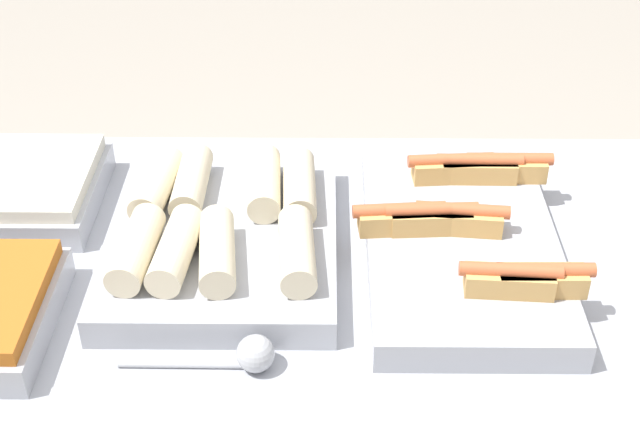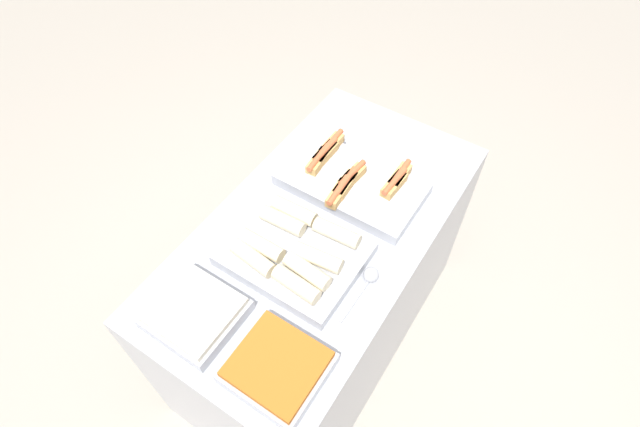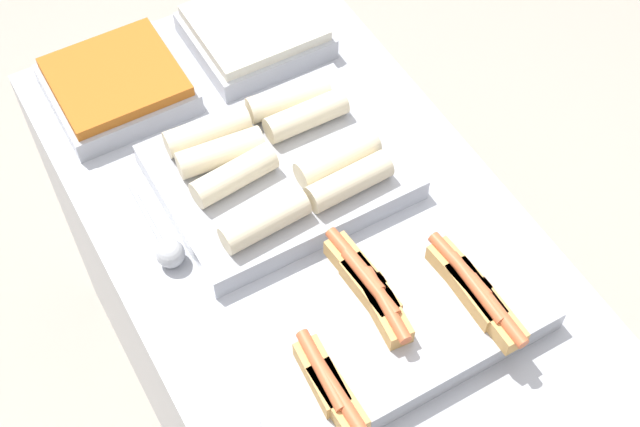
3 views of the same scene
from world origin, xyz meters
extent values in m
plane|color=#ADA393|center=(0.00, 0.00, 0.00)|extent=(12.00, 12.00, 0.00)
cube|color=#A8AAB2|center=(0.00, 0.00, 0.46)|extent=(1.41, 0.75, 0.92)
cube|color=#A8AAB2|center=(0.22, 0.00, 0.95)|extent=(0.30, 0.54, 0.05)
cube|color=tan|center=(0.27, -0.15, 0.99)|extent=(0.13, 0.05, 0.04)
cylinder|color=#CC6038|center=(0.27, -0.15, 1.01)|extent=(0.15, 0.03, 0.02)
cube|color=tan|center=(0.32, 0.16, 0.99)|extent=(0.13, 0.04, 0.04)
cylinder|color=#CC6038|center=(0.32, 0.16, 1.01)|extent=(0.15, 0.02, 0.02)
cube|color=tan|center=(0.22, 0.00, 0.99)|extent=(0.13, 0.06, 0.04)
cylinder|color=#CC6038|center=(0.22, 0.00, 1.01)|extent=(0.15, 0.04, 0.02)
cube|color=tan|center=(0.17, 0.00, 0.99)|extent=(0.13, 0.05, 0.04)
cylinder|color=#CC6038|center=(0.17, 0.00, 1.01)|extent=(0.15, 0.03, 0.02)
cube|color=tan|center=(0.31, -0.15, 0.99)|extent=(0.13, 0.05, 0.04)
cylinder|color=#CC6038|center=(0.31, -0.15, 1.01)|extent=(0.15, 0.02, 0.02)
cube|color=tan|center=(0.26, 0.15, 0.99)|extent=(0.13, 0.05, 0.04)
cylinder|color=#CC6038|center=(0.26, 0.15, 1.01)|extent=(0.15, 0.02, 0.02)
cube|color=tan|center=(0.21, 0.15, 0.99)|extent=(0.13, 0.05, 0.04)
cylinder|color=#CC6038|center=(0.21, 0.15, 1.01)|extent=(0.15, 0.03, 0.02)
cube|color=tan|center=(0.12, 0.00, 0.99)|extent=(0.13, 0.05, 0.04)
cylinder|color=#CC6038|center=(0.12, 0.00, 1.01)|extent=(0.15, 0.03, 0.02)
cube|color=#A8AAB2|center=(-0.17, 0.00, 0.95)|extent=(0.36, 0.46, 0.05)
cylinder|color=beige|center=(-0.10, 0.09, 1.00)|extent=(0.06, 0.17, 0.05)
cylinder|color=beige|center=(-0.23, -0.09, 1.00)|extent=(0.07, 0.17, 0.05)
cylinder|color=beige|center=(-0.16, -0.09, 1.00)|extent=(0.07, 0.17, 0.05)
cylinder|color=beige|center=(-0.04, -0.09, 1.00)|extent=(0.06, 0.17, 0.05)
cylinder|color=beige|center=(-0.23, 0.09, 1.00)|extent=(0.06, 0.17, 0.05)
cylinder|color=beige|center=(-0.28, 0.09, 1.00)|extent=(0.07, 0.17, 0.05)
cylinder|color=beige|center=(-0.29, -0.09, 1.00)|extent=(0.07, 0.17, 0.05)
cylinder|color=beige|center=(-0.04, 0.08, 1.00)|extent=(0.06, 0.17, 0.05)
cube|color=#A8AAB2|center=(-0.53, -0.19, 0.95)|extent=(0.26, 0.27, 0.05)
cube|color=#B7601E|center=(-0.53, -0.19, 0.98)|extent=(0.24, 0.25, 0.02)
cube|color=#A8AAB2|center=(-0.53, 0.13, 0.95)|extent=(0.26, 0.27, 0.05)
cube|color=silver|center=(-0.53, 0.13, 0.98)|extent=(0.24, 0.25, 0.02)
cylinder|color=#B2B5BA|center=(-0.19, -0.26, 0.93)|extent=(0.19, 0.01, 0.01)
sphere|color=#B2B5BA|center=(-0.10, -0.26, 0.95)|extent=(0.05, 0.05, 0.05)
camera|label=1|loc=(0.00, -1.16, 1.81)|focal=50.00mm
camera|label=2|loc=(-0.91, -0.59, 2.40)|focal=28.00mm
camera|label=3|loc=(0.80, -0.46, 2.31)|focal=50.00mm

